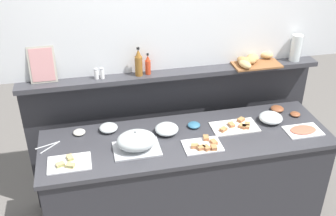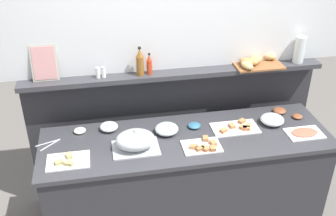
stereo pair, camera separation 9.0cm
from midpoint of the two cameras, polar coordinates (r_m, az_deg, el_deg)
ground_plane at (r=4.10m, az=-0.42°, el=-10.21°), size 12.00×12.00×0.00m
buffet_counter at (r=3.35m, az=1.76°, el=-10.65°), size 2.22×0.68×0.92m
back_ledge_unit at (r=3.63m, az=-0.18°, el=-2.98°), size 2.49×0.22×1.27m
sandwich_platter_front at (r=3.22m, az=8.79°, el=-2.60°), size 0.37×0.21×0.04m
sandwich_platter_rear at (r=2.97m, az=4.23°, el=-5.31°), size 0.28×0.20×0.04m
sandwich_platter_side at (r=2.90m, az=-14.76°, el=-7.57°), size 0.30×0.20×0.04m
cold_cuts_platter at (r=3.30m, az=17.87°, el=-3.04°), size 0.28×0.18×0.02m
serving_cloche at (r=2.91m, az=-5.39°, el=-4.73°), size 0.34×0.24×0.17m
glass_bowl_large at (r=3.34m, az=13.61°, el=-1.40°), size 0.19×0.19×0.08m
glass_bowl_medium at (r=3.11m, az=-1.02°, el=-3.05°), size 0.18×0.18×0.07m
glass_bowl_small at (r=3.18m, az=-9.24°, el=-2.83°), size 0.14×0.14×0.06m
condiment_bowl_cream at (r=3.52m, az=14.52°, el=-0.10°), size 0.11×0.11×0.04m
condiment_bowl_teal at (r=3.19m, az=2.88°, el=-2.43°), size 0.10×0.10×0.04m
condiment_bowl_dark at (r=3.19m, az=-13.27°, el=-3.37°), size 0.09×0.09×0.03m
condiment_bowl_red at (r=3.49m, az=16.89°, el=-0.84°), size 0.08×0.08×0.03m
serving_tongs at (r=3.11m, az=-17.28°, el=-5.20°), size 0.18×0.13×0.01m
hot_sauce_bottle at (r=3.21m, az=-3.68°, el=6.08°), size 0.04×0.04×0.18m
vinegar_bottle_amber at (r=3.18m, az=-5.01°, el=6.36°), size 0.06×0.06×0.24m
salt_shaker at (r=3.19m, az=-10.92°, el=4.78°), size 0.03×0.03×0.09m
pepper_shaker at (r=3.19m, az=-10.13°, el=4.86°), size 0.03×0.03×0.09m
bread_basket at (r=3.46m, az=11.21°, el=6.64°), size 0.40×0.32×0.08m
framed_picture at (r=3.21m, az=-18.19°, el=5.84°), size 0.20×0.06×0.28m
water_carafe at (r=3.60m, az=17.00°, el=8.15°), size 0.09×0.09×0.23m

